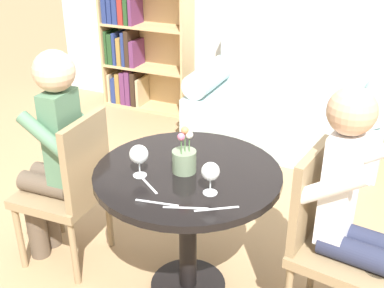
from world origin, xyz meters
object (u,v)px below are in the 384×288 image
object	(u,v)px
chair_right	(330,236)
wine_glass_left	(139,155)
person_left	(53,154)
wine_glass_right	(210,172)
bookshelf_left	(137,47)
couch	(287,109)
person_right	(354,215)
flower_vase	(184,159)
chair_left	(71,185)

from	to	relation	value
chair_right	wine_glass_left	bearing A→B (deg)	112.03
chair_right	wine_glass_left	world-z (taller)	chair_right
person_left	wine_glass_right	size ratio (longest dim) A/B	8.28
bookshelf_left	person_left	world-z (taller)	bookshelf_left
couch	person_left	bearing A→B (deg)	-110.55
chair_right	wine_glass_left	size ratio (longest dim) A/B	5.76
chair_right	person_left	xyz separation A→B (m)	(-1.44, -0.13, 0.17)
person_right	wine_glass_left	bearing A→B (deg)	109.56
couch	chair_right	xyz separation A→B (m)	(0.68, -1.90, 0.18)
flower_vase	wine_glass_right	bearing A→B (deg)	-34.76
person_right	wine_glass_left	xyz separation A→B (m)	(-0.95, -0.20, 0.18)
couch	bookshelf_left	distance (m)	1.67
chair_right	person_right	distance (m)	0.18
person_left	person_right	distance (m)	1.53
chair_left	flower_vase	world-z (taller)	flower_vase
chair_right	wine_glass_right	xyz separation A→B (m)	(-0.50, -0.22, 0.33)
bookshelf_left	couch	bearing A→B (deg)	-9.23
wine_glass_left	wine_glass_right	size ratio (longest dim) A/B	1.05
couch	chair_left	size ratio (longest dim) A/B	1.78
wine_glass_left	chair_right	bearing A→B (deg)	14.12
chair_right	person_left	distance (m)	1.46
bookshelf_left	wine_glass_right	world-z (taller)	bookshelf_left
flower_vase	person_right	bearing A→B (deg)	5.21
couch	chair_left	world-z (taller)	couch
bookshelf_left	wine_glass_left	distance (m)	2.79
bookshelf_left	person_right	world-z (taller)	bookshelf_left
person_left	person_right	size ratio (longest dim) A/B	1.02
bookshelf_left	chair_left	xyz separation A→B (m)	(0.94, -2.29, -0.11)
bookshelf_left	flower_vase	world-z (taller)	bookshelf_left
chair_left	wine_glass_right	xyz separation A→B (m)	(0.85, -0.09, 0.33)
person_left	person_right	xyz separation A→B (m)	(1.53, 0.11, -0.02)
bookshelf_left	wine_glass_right	distance (m)	2.99
wine_glass_left	flower_vase	bearing A→B (deg)	36.21
person_right	wine_glass_right	distance (m)	0.65
person_left	wine_glass_right	distance (m)	0.96
person_right	person_left	bearing A→B (deg)	102.14
person_right	flower_vase	size ratio (longest dim) A/B	5.27
couch	wine_glass_left	bearing A→B (deg)	-94.92
chair_right	wine_glass_right	world-z (taller)	chair_right
bookshelf_left	wine_glass_left	size ratio (longest dim) A/B	8.00
chair_left	flower_vase	distance (m)	0.73
wine_glass_left	wine_glass_right	world-z (taller)	wine_glass_left
couch	wine_glass_right	xyz separation A→B (m)	(0.17, -2.13, 0.51)
couch	wine_glass_right	size ratio (longest dim) A/B	10.74
couch	person_right	xyz separation A→B (m)	(0.77, -1.93, 0.34)
wine_glass_left	flower_vase	world-z (taller)	flower_vase
bookshelf_left	person_right	xyz separation A→B (m)	(2.38, -2.19, 0.04)
wine_glass_left	couch	bearing A→B (deg)	85.08
person_right	wine_glass_left	size ratio (longest dim) A/B	7.78
chair_left	wine_glass_left	bearing A→B (deg)	77.12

